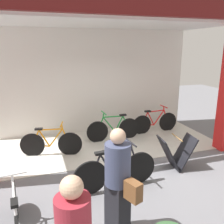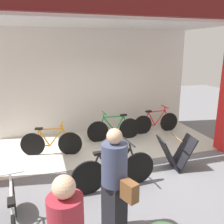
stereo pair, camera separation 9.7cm
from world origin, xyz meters
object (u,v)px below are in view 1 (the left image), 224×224
Objects in this scene: bicycle_inside_1 at (51,143)px; bicycle_inside_2 at (155,122)px; bicycle_inside_0 at (114,129)px; pedestrian_0 at (118,182)px; sandwich_board_sign at (176,153)px; bicycle_parked_0 at (115,171)px; bicycle_parked_1 at (16,215)px.

bicycle_inside_1 is 3.52m from bicycle_inside_2.
bicycle_inside_2 reaches higher than bicycle_inside_1.
pedestrian_0 is at bearing -107.27° from bicycle_inside_0.
bicycle_inside_1 is at bearing -164.29° from bicycle_inside_0.
bicycle_inside_1 is 1.81× the size of sandwich_board_sign.
bicycle_parked_0 is at bearing -107.46° from bicycle_inside_0.
sandwich_board_sign is (0.83, -2.12, 0.03)m from bicycle_inside_0.
pedestrian_0 reaches higher than bicycle_parked_0.
bicycle_inside_0 is 1.93× the size of sandwich_board_sign.
bicycle_inside_1 is 0.97× the size of bicycle_parked_1.
bicycle_parked_1 is at bearing -128.64° from bicycle_inside_0.
bicycle_inside_0 is at bearing 111.39° from sandwich_board_sign.
bicycle_parked_0 reaches higher than bicycle_inside_0.
bicycle_inside_0 reaches higher than sandwich_board_sign.
bicycle_inside_1 is at bearing 149.81° from sandwich_board_sign.
pedestrian_0 is at bearing -141.95° from sandwich_board_sign.
bicycle_parked_1 is 3.60m from sandwich_board_sign.
bicycle_inside_2 reaches higher than sandwich_board_sign.
bicycle_parked_0 is 2.03× the size of sandwich_board_sign.
bicycle_inside_0 is 1.56m from bicycle_inside_2.
bicycle_inside_0 is 1.07× the size of bicycle_inside_1.
bicycle_inside_2 is 0.92× the size of bicycle_parked_0.
bicycle_inside_2 is (1.54, 0.26, -0.01)m from bicycle_inside_0.
bicycle_inside_2 is 0.96× the size of pedestrian_0.
bicycle_inside_2 is at bearing 40.27° from bicycle_parked_1.
sandwich_board_sign is (3.42, 1.12, 0.04)m from bicycle_parked_1.
bicycle_parked_0 reaches higher than sandwich_board_sign.
bicycle_inside_1 is 0.96× the size of bicycle_inside_2.
bicycle_inside_0 is 0.98× the size of pedestrian_0.
sandwich_board_sign is at bearing -30.19° from bicycle_inside_1.
bicycle_parked_1 is 1.60m from pedestrian_0.
bicycle_inside_2 is (3.43, 0.79, 0.00)m from bicycle_inside_1.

